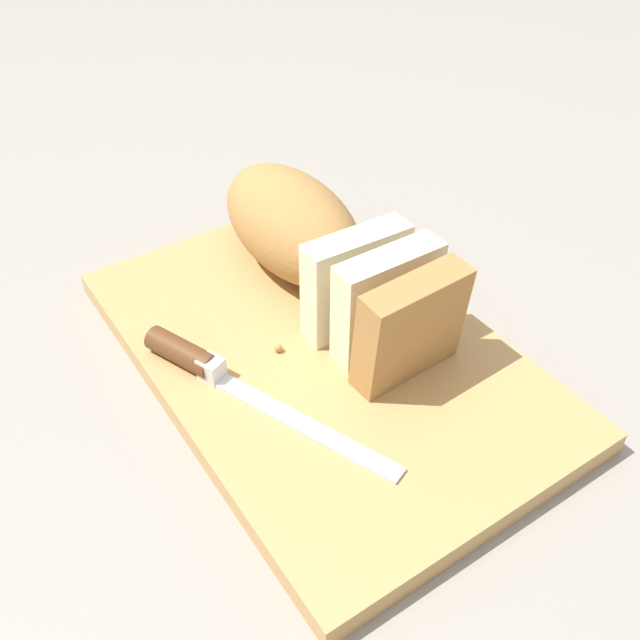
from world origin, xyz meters
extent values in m
plane|color=gray|center=(0.00, 0.00, 0.00)|extent=(3.00, 3.00, 0.00)
cube|color=tan|center=(0.00, 0.00, 0.01)|extent=(0.45, 0.30, 0.02)
ellipsoid|color=#A8753D|center=(-0.12, 0.05, 0.07)|extent=(0.20, 0.11, 0.10)
cube|color=beige|center=(-0.01, 0.04, 0.07)|extent=(0.03, 0.10, 0.10)
cube|color=beige|center=(0.03, 0.05, 0.07)|extent=(0.03, 0.10, 0.10)
cube|color=#A8753D|center=(0.07, 0.04, 0.07)|extent=(0.04, 0.10, 0.10)
cube|color=silver|center=(0.07, -0.07, 0.02)|extent=(0.18, 0.08, 0.00)
cylinder|color=#593319|center=(-0.05, -0.11, 0.03)|extent=(0.07, 0.04, 0.02)
cube|color=silver|center=(-0.02, -0.10, 0.03)|extent=(0.02, 0.02, 0.02)
sphere|color=#A8753D|center=(-0.01, 0.02, 0.03)|extent=(0.01, 0.01, 0.01)
sphere|color=#A8753D|center=(-0.01, -0.04, 0.03)|extent=(0.01, 0.01, 0.01)
sphere|color=#A8753D|center=(-0.05, 0.03, 0.03)|extent=(0.01, 0.01, 0.01)
camera|label=1|loc=(0.39, -0.27, 0.46)|focal=39.88mm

